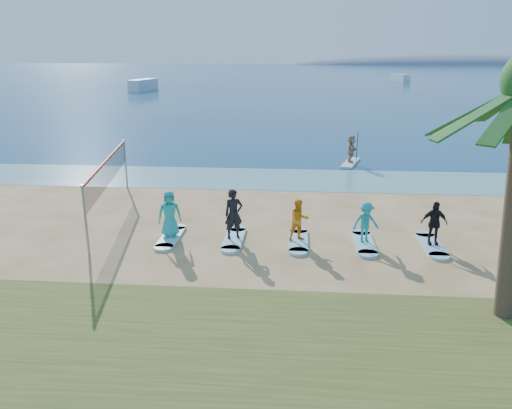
# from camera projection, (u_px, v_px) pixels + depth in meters

# --- Properties ---
(ground) EXTENTS (600.00, 600.00, 0.00)m
(ground) POSITION_uv_depth(u_px,v_px,m) (284.00, 252.00, 17.57)
(ground) COLOR tan
(ground) RESTS_ON ground
(shallow_water) EXTENTS (600.00, 600.00, 0.00)m
(shallow_water) POSITION_uv_depth(u_px,v_px,m) (290.00, 179.00, 27.57)
(shallow_water) COLOR teal
(shallow_water) RESTS_ON ground
(ocean) EXTENTS (600.00, 600.00, 0.00)m
(ocean) POSITION_uv_depth(u_px,v_px,m) (298.00, 73.00, 170.06)
(ocean) COLOR navy
(ocean) RESTS_ON ground
(island_ridge) EXTENTS (220.00, 56.00, 18.00)m
(island_ridge) POSITION_uv_depth(u_px,v_px,m) (459.00, 64.00, 295.88)
(island_ridge) COLOR slate
(island_ridge) RESTS_ON ground
(volleyball_net) EXTENTS (1.72, 8.94, 2.50)m
(volleyball_net) POSITION_uv_depth(u_px,v_px,m) (108.00, 172.00, 21.06)
(volleyball_net) COLOR gray
(volleyball_net) RESTS_ON ground
(paddleboard) EXTENTS (1.51, 3.08, 0.12)m
(paddleboard) POSITION_uv_depth(u_px,v_px,m) (350.00, 163.00, 31.40)
(paddleboard) COLOR silver
(paddleboard) RESTS_ON ground
(paddleboarder) EXTENTS (0.59, 1.58, 1.67)m
(paddleboarder) POSITION_uv_depth(u_px,v_px,m) (351.00, 149.00, 31.14)
(paddleboarder) COLOR tan
(paddleboarder) RESTS_ON paddleboard
(boat_offshore_a) EXTENTS (3.20, 8.87, 2.07)m
(boat_offshore_a) POSITION_uv_depth(u_px,v_px,m) (144.00, 91.00, 91.40)
(boat_offshore_a) COLOR silver
(boat_offshore_a) RESTS_ON ground
(boat_offshore_b) EXTENTS (3.69, 6.84, 1.73)m
(boat_offshore_b) POSITION_uv_depth(u_px,v_px,m) (400.00, 81.00, 120.80)
(boat_offshore_b) COLOR silver
(boat_offshore_b) RESTS_ON ground
(surfboard_0) EXTENTS (0.70, 2.20, 0.09)m
(surfboard_0) POSITION_uv_depth(u_px,v_px,m) (171.00, 237.00, 18.82)
(surfboard_0) COLOR #90CEE0
(surfboard_0) RESTS_ON ground
(student_0) EXTENTS (0.99, 0.80, 1.76)m
(student_0) POSITION_uv_depth(u_px,v_px,m) (170.00, 214.00, 18.55)
(student_0) COLOR teal
(student_0) RESTS_ON surfboard_0
(surfboard_1) EXTENTS (0.70, 2.20, 0.09)m
(surfboard_1) POSITION_uv_depth(u_px,v_px,m) (234.00, 239.00, 18.63)
(surfboard_1) COLOR #90CEE0
(surfboard_1) RESTS_ON ground
(student_1) EXTENTS (0.81, 0.68, 1.87)m
(student_1) POSITION_uv_depth(u_px,v_px,m) (234.00, 214.00, 18.34)
(student_1) COLOR black
(student_1) RESTS_ON surfboard_1
(surfboard_2) EXTENTS (0.70, 2.20, 0.09)m
(surfboard_2) POSITION_uv_depth(u_px,v_px,m) (298.00, 241.00, 18.44)
(surfboard_2) COLOR #90CEE0
(surfboard_2) RESTS_ON ground
(student_2) EXTENTS (0.91, 0.82, 1.54)m
(student_2) POSITION_uv_depth(u_px,v_px,m) (299.00, 220.00, 18.20)
(student_2) COLOR orange
(student_2) RESTS_ON surfboard_2
(surfboard_3) EXTENTS (0.70, 2.20, 0.09)m
(surfboard_3) POSITION_uv_depth(u_px,v_px,m) (364.00, 243.00, 18.24)
(surfboard_3) COLOR #90CEE0
(surfboard_3) RESTS_ON ground
(student_3) EXTENTS (1.09, 0.80, 1.51)m
(student_3) POSITION_uv_depth(u_px,v_px,m) (366.00, 222.00, 18.01)
(student_3) COLOR teal
(student_3) RESTS_ON surfboard_3
(surfboard_4) EXTENTS (0.70, 2.20, 0.09)m
(surfboard_4) POSITION_uv_depth(u_px,v_px,m) (432.00, 245.00, 18.05)
(surfboard_4) COLOR #90CEE0
(surfboard_4) RESTS_ON ground
(student_4) EXTENTS (0.94, 0.40, 1.60)m
(student_4) POSITION_uv_depth(u_px,v_px,m) (434.00, 223.00, 17.81)
(student_4) COLOR black
(student_4) RESTS_ON surfboard_4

